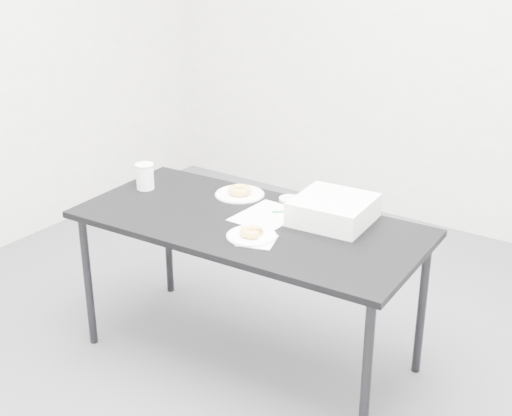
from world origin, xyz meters
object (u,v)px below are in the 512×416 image
Objects in this scene: scorecard at (267,216)px; bakery_box at (333,210)px; table at (249,232)px; plate_near at (252,236)px; plate_far at (240,194)px; pen at (287,211)px; donut_far at (240,190)px; coffee_cup at (145,176)px; donut_near at (252,232)px.

bakery_box is (0.27, 0.12, 0.05)m from scorecard.
plate_near is at bearing -54.19° from table.
bakery_box reaches higher than plate_far.
pen is (0.06, 0.08, 0.01)m from scorecard.
table is 7.50× the size of plate_near.
plate_far reaches higher than scorecard.
scorecard is 2.70× the size of donut_far.
coffee_cup reaches higher than bakery_box.
coffee_cup is 0.98m from bakery_box.
donut_far is 0.86× the size of coffee_cup.
scorecard is at bearing -28.40° from plate_far.
donut_near is 0.40m from bakery_box.
donut_near is at bearing -70.18° from scorecard.
donut_near is at bearing -54.19° from table.
bakery_box is (0.97, 0.18, -0.01)m from coffee_cup.
pen is at bearing -9.93° from plate_far.
coffee_cup is (-0.76, 0.17, 0.04)m from donut_near.
coffee_cup is at bearing 167.60° from plate_near.
donut_near is at bearing -48.23° from donut_far.
donut_near is 0.90× the size of donut_far.
plate_near is at bearing -48.23° from plate_far.
bakery_box is at bearing 25.44° from scorecard.
coffee_cup reaches higher than donut_far.
plate_far is (-0.33, 0.37, -0.02)m from donut_near.
table is 14.30× the size of donut_far.
coffee_cup reaches higher than plate_near.
scorecard is at bearing 107.69° from donut_near.
plate_far is at bearing 153.73° from scorecard.
pen is 0.59× the size of plate_far.
bakery_box reaches higher than donut_near.
pen is 1.25× the size of donut_far.
donut_far is at bearing 173.66° from bakery_box.
plate_near is (0.02, -0.31, -0.00)m from pen.
scorecard is (0.04, 0.09, 0.06)m from table.
bakery_box is at bearing -31.63° from pen.
donut_near is (0.11, -0.14, 0.08)m from table.
scorecard is 1.27× the size of plate_far.
plate_far is at bearing 129.20° from pen.
plate_near reaches higher than table.
table is at bearing -158.66° from pen.
coffee_cup is at bearing 167.60° from donut_near.
donut_near is 0.77× the size of coffee_cup.
scorecard is 2.32× the size of coffee_cup.
plate_near is 1.64× the size of coffee_cup.
table is 0.67m from coffee_cup.
table is 0.39m from bakery_box.
scorecard is 0.29m from donut_far.
bakery_box is (0.20, 0.35, 0.03)m from donut_near.
plate_near is 0.90× the size of plate_far.
donut_near is at bearing 0.00° from plate_near.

